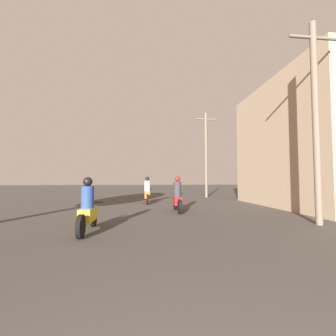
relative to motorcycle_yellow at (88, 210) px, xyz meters
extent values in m
cylinder|color=black|center=(0.00, 0.71, -0.29)|extent=(0.10, 0.56, 0.56)
cylinder|color=black|center=(0.00, -0.65, -0.29)|extent=(0.10, 0.56, 0.56)
cube|color=gold|center=(0.00, 0.03, -0.12)|extent=(0.30, 0.91, 0.35)
cylinder|color=black|center=(0.00, 0.47, 0.16)|extent=(0.60, 0.04, 0.04)
cylinder|color=navy|center=(0.00, -0.06, 0.34)|extent=(0.32, 0.32, 0.56)
sphere|color=black|center=(0.00, -0.06, 0.74)|extent=(0.24, 0.24, 0.24)
cylinder|color=black|center=(2.87, 4.10, -0.28)|extent=(0.10, 0.59, 0.59)
cylinder|color=black|center=(2.87, 2.81, -0.28)|extent=(0.10, 0.59, 0.59)
cube|color=red|center=(2.87, 3.45, -0.11)|extent=(0.30, 0.76, 0.35)
cylinder|color=black|center=(2.87, 3.87, 0.17)|extent=(0.60, 0.04, 0.04)
cylinder|color=#2D2D33|center=(2.87, 3.38, 0.39)|extent=(0.32, 0.32, 0.64)
sphere|color=#A51919|center=(2.87, 3.38, 0.83)|extent=(0.24, 0.24, 0.24)
cylinder|color=black|center=(1.66, 7.87, -0.29)|extent=(0.10, 0.58, 0.58)
cylinder|color=black|center=(1.66, 6.45, -0.29)|extent=(0.10, 0.58, 0.58)
cube|color=orange|center=(1.66, 7.16, -0.08)|extent=(0.30, 0.92, 0.41)
cylinder|color=black|center=(1.66, 7.62, 0.23)|extent=(0.60, 0.04, 0.04)
cylinder|color=silver|center=(1.66, 7.07, 0.43)|extent=(0.32, 0.32, 0.60)
sphere|color=black|center=(1.66, 7.07, 0.85)|extent=(0.24, 0.24, 0.24)
cube|color=tan|center=(10.07, 4.48, 2.62)|extent=(4.80, 7.64, 6.39)
cylinder|color=#6B5B4C|center=(6.73, 0.22, 2.60)|extent=(0.20, 0.20, 6.34)
cylinder|color=#6B5B4C|center=(6.73, 0.22, 5.27)|extent=(1.60, 0.10, 0.10)
cylinder|color=#6B5B4C|center=(6.26, 10.86, 2.73)|extent=(0.20, 0.20, 6.61)
cylinder|color=#6B5B4C|center=(6.26, 10.86, 5.53)|extent=(1.60, 0.10, 0.10)
camera|label=1|loc=(1.45, -6.10, 0.79)|focal=24.00mm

